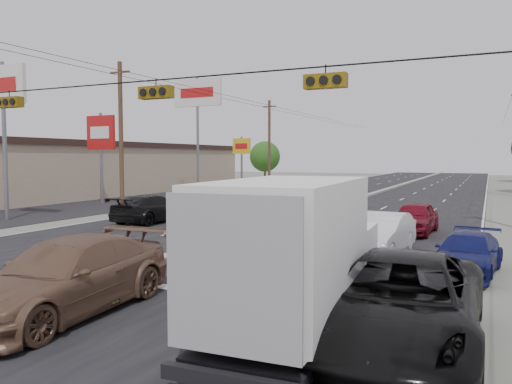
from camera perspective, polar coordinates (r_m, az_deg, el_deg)
ground at (r=15.96m, az=-15.47°, el=-9.24°), size 200.00×200.00×0.00m
road_surface at (r=43.13m, az=11.45°, el=-0.89°), size 20.00×160.00×0.02m
center_median at (r=43.12m, az=11.45°, el=-0.76°), size 0.50×160.00×0.20m
strip_mall at (r=51.59m, az=-19.37°, el=2.31°), size 12.00×42.00×4.60m
parking_lot at (r=45.85m, az=-11.26°, el=-0.60°), size 10.00×42.00×0.02m
utility_pole_left_b at (r=35.10m, az=-15.17°, el=6.30°), size 1.60×0.30×10.00m
utility_pole_left_c at (r=56.53m, az=1.53°, el=5.51°), size 1.60×0.30×10.00m
traffic_signals at (r=14.79m, az=-11.67°, el=11.22°), size 25.00×0.30×0.54m
pole_sign_near at (r=32.18m, az=-26.94°, el=9.65°), size 3.50×0.25×9.00m
pole_sign_mid at (r=40.32m, az=-17.30°, el=5.95°), size 2.60×0.25×7.00m
pole_sign_billboard at (r=47.08m, az=-6.71°, el=10.38°), size 5.00×0.25×11.00m
pole_sign_far at (r=58.00m, az=-1.65°, el=4.78°), size 2.20×0.25×6.00m
tree_left_far at (r=78.64m, az=1.03°, el=4.07°), size 4.80×4.80×6.12m
box_truck at (r=10.15m, az=4.77°, el=-7.27°), size 2.55×6.39×3.19m
tan_sedan at (r=12.45m, az=-20.81°, el=-9.10°), size 2.65×5.96×1.70m
red_sedan at (r=17.74m, az=-3.30°, el=-5.30°), size 2.05×4.70×1.50m
black_suv at (r=9.98m, az=16.08°, el=-12.12°), size 3.01×6.33×1.74m
queue_car_a at (r=24.76m, az=4.26°, el=-2.60°), size 2.42×4.75×1.55m
queue_car_b at (r=18.84m, az=13.98°, el=-4.78°), size 1.97×4.82×1.55m
queue_car_d at (r=16.83m, az=22.97°, el=-6.57°), size 2.24×4.46×1.24m
queue_car_e at (r=24.80m, az=17.68°, el=-2.84°), size 2.00×4.45×1.48m
oncoming_near at (r=28.14m, az=-11.83°, el=-1.89°), size 2.25×5.34×1.54m
oncoming_far at (r=36.85m, az=2.33°, el=-0.48°), size 2.82×5.46×1.47m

